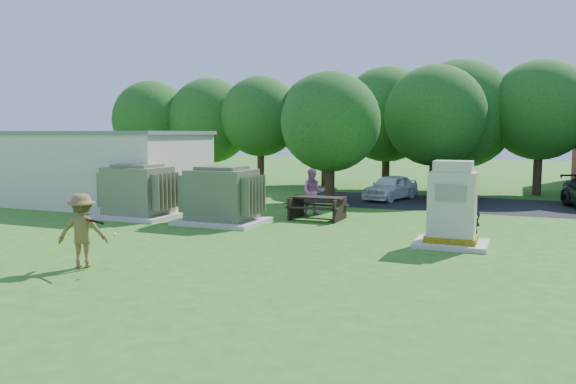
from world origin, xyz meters
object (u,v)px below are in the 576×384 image
at_px(car_white, 390,187).
at_px(car_silver_a, 452,187).
at_px(person_at_picnic, 313,192).
at_px(transformer_right, 222,197).
at_px(batter, 82,231).
at_px(person_by_generator, 470,215).
at_px(picnic_table, 318,205).
at_px(transformer_left, 138,192).
at_px(generator_cabinet, 452,209).

relative_size(car_white, car_silver_a, 0.79).
xyz_separation_m(person_at_picnic, car_silver_a, (4.65, 6.33, -0.17)).
height_order(transformer_right, car_white, transformer_right).
xyz_separation_m(batter, person_by_generator, (8.45, 6.80, -0.07)).
distance_m(transformer_right, picnic_table, 3.65).
distance_m(transformer_left, generator_cabinet, 11.94).
distance_m(picnic_table, batter, 9.79).
bearing_deg(person_at_picnic, picnic_table, -80.46).
distance_m(transformer_right, person_at_picnic, 3.95).
bearing_deg(transformer_right, transformer_left, 180.00).
bearing_deg(generator_cabinet, transformer_right, 172.22).
relative_size(generator_cabinet, person_by_generator, 1.48).
bearing_deg(car_silver_a, car_white, -7.13).
height_order(transformer_right, picnic_table, transformer_right).
relative_size(generator_cabinet, batter, 1.37).
relative_size(person_at_picnic, car_silver_a, 0.40).
distance_m(batter, car_silver_a, 18.06).
relative_size(person_by_generator, car_white, 0.46).
bearing_deg(car_white, generator_cabinet, -52.84).
distance_m(transformer_left, batter, 8.20).
distance_m(picnic_table, person_by_generator, 6.28).
distance_m(transformer_left, person_at_picnic, 6.84).
bearing_deg(car_silver_a, generator_cabinet, 88.24).
height_order(person_at_picnic, car_silver_a, person_at_picnic).
relative_size(person_at_picnic, car_white, 0.51).
relative_size(picnic_table, batter, 1.12).
relative_size(transformer_right, car_silver_a, 0.65).
height_order(car_white, car_silver_a, car_silver_a).
bearing_deg(batter, person_at_picnic, -130.61).
height_order(transformer_left, generator_cabinet, generator_cabinet).
bearing_deg(person_by_generator, person_at_picnic, -17.98).
xyz_separation_m(car_white, car_silver_a, (2.89, 0.05, 0.14)).
relative_size(transformer_right, picnic_table, 1.48).
distance_m(car_white, car_silver_a, 2.89).
distance_m(batter, person_at_picnic, 10.61).
bearing_deg(car_silver_a, picnic_table, 52.64).
bearing_deg(picnic_table, car_silver_a, 60.74).
relative_size(transformer_left, transformer_right, 1.00).
xyz_separation_m(generator_cabinet, picnic_table, (-5.28, 3.29, -0.54)).
height_order(transformer_left, picnic_table, transformer_left).
xyz_separation_m(transformer_right, generator_cabinet, (8.18, -1.12, 0.11)).
height_order(transformer_left, car_silver_a, transformer_left).
xyz_separation_m(generator_cabinet, car_silver_a, (-1.18, 10.61, -0.33)).
height_order(transformer_right, person_by_generator, transformer_right).
xyz_separation_m(transformer_left, generator_cabinet, (11.88, -1.12, 0.11)).
xyz_separation_m(transformer_right, car_white, (4.12, 9.44, -0.35)).
bearing_deg(transformer_left, car_silver_a, 41.55).
bearing_deg(person_at_picnic, transformer_left, -171.87).
xyz_separation_m(picnic_table, car_white, (1.21, 7.27, 0.08)).
xyz_separation_m(batter, car_silver_a, (6.83, 16.71, -0.15)).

